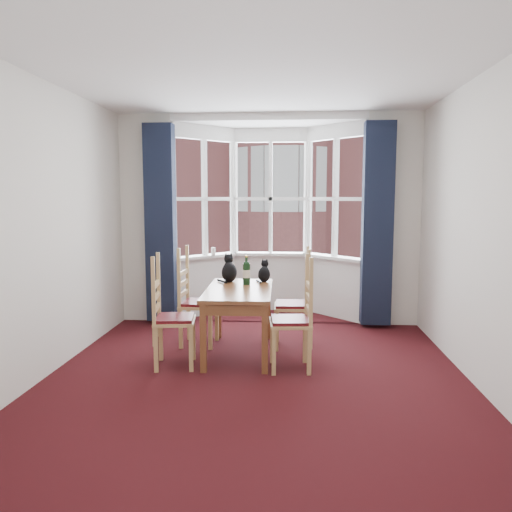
# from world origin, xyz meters

# --- Properties ---
(floor) EXTENTS (4.50, 4.50, 0.00)m
(floor) POSITION_xyz_m (0.00, 0.00, 0.00)
(floor) COLOR black
(floor) RESTS_ON ground
(ceiling) EXTENTS (4.50, 4.50, 0.00)m
(ceiling) POSITION_xyz_m (0.00, 0.00, 2.80)
(ceiling) COLOR white
(ceiling) RESTS_ON floor
(wall_left) EXTENTS (0.00, 4.50, 4.50)m
(wall_left) POSITION_xyz_m (-2.00, 0.00, 1.40)
(wall_left) COLOR silver
(wall_left) RESTS_ON floor
(wall_right) EXTENTS (0.00, 4.50, 4.50)m
(wall_right) POSITION_xyz_m (2.00, 0.00, 1.40)
(wall_right) COLOR silver
(wall_right) RESTS_ON floor
(wall_near) EXTENTS (4.00, 0.00, 4.00)m
(wall_near) POSITION_xyz_m (0.00, -2.25, 1.40)
(wall_near) COLOR silver
(wall_near) RESTS_ON floor
(wall_back_pier_left) EXTENTS (0.70, 0.12, 2.80)m
(wall_back_pier_left) POSITION_xyz_m (-1.65, 2.25, 1.40)
(wall_back_pier_left) COLOR silver
(wall_back_pier_left) RESTS_ON floor
(wall_back_pier_right) EXTENTS (0.70, 0.12, 2.80)m
(wall_back_pier_right) POSITION_xyz_m (1.65, 2.25, 1.40)
(wall_back_pier_right) COLOR silver
(wall_back_pier_right) RESTS_ON floor
(bay_window) EXTENTS (2.76, 0.94, 2.80)m
(bay_window) POSITION_xyz_m (0.00, 2.75, 1.40)
(bay_window) COLOR white
(bay_window) RESTS_ON floor
(curtain_left) EXTENTS (0.38, 0.22, 2.60)m
(curtain_left) POSITION_xyz_m (-1.42, 2.07, 1.35)
(curtain_left) COLOR #161D31
(curtain_left) RESTS_ON floor
(curtain_right) EXTENTS (0.38, 0.22, 2.60)m
(curtain_right) POSITION_xyz_m (1.42, 2.07, 1.35)
(curtain_right) COLOR #161D31
(curtain_right) RESTS_ON floor
(dining_table) EXTENTS (0.73, 1.32, 0.72)m
(dining_table) POSITION_xyz_m (-0.24, 0.82, 0.63)
(dining_table) COLOR brown
(dining_table) RESTS_ON floor
(chair_left_near) EXTENTS (0.45, 0.47, 0.92)m
(chair_left_near) POSITION_xyz_m (-0.93, 0.37, 0.47)
(chair_left_near) COLOR tan
(chair_left_near) RESTS_ON floor
(chair_left_far) EXTENTS (0.42, 0.44, 0.92)m
(chair_left_far) POSITION_xyz_m (-0.83, 1.13, 0.47)
(chair_left_far) COLOR tan
(chair_left_far) RESTS_ON floor
(chair_right_near) EXTENTS (0.44, 0.45, 0.92)m
(chair_right_near) POSITION_xyz_m (0.41, 0.39, 0.47)
(chair_right_near) COLOR tan
(chair_right_near) RESTS_ON floor
(chair_right_far) EXTENTS (0.40, 0.42, 0.92)m
(chair_right_far) POSITION_xyz_m (0.42, 1.12, 0.47)
(chair_right_far) COLOR tan
(chair_right_far) RESTS_ON floor
(cat_left) EXTENTS (0.22, 0.28, 0.34)m
(cat_left) POSITION_xyz_m (-0.40, 1.25, 0.85)
(cat_left) COLOR black
(cat_left) RESTS_ON dining_table
(cat_right) EXTENTS (0.15, 0.21, 0.27)m
(cat_right) POSITION_xyz_m (0.01, 1.27, 0.82)
(cat_right) COLOR black
(cat_right) RESTS_ON dining_table
(wine_bottle) EXTENTS (0.08, 0.08, 0.33)m
(wine_bottle) POSITION_xyz_m (-0.18, 1.08, 0.87)
(wine_bottle) COLOR black
(wine_bottle) RESTS_ON dining_table
(candle_tall) EXTENTS (0.06, 0.06, 0.11)m
(candle_tall) POSITION_xyz_m (-0.80, 2.60, 0.93)
(candle_tall) COLOR white
(candle_tall) RESTS_ON bay_window
(street) EXTENTS (80.00, 80.00, 0.00)m
(street) POSITION_xyz_m (0.00, 32.25, -6.00)
(street) COLOR #333335
(street) RESTS_ON ground
(tenement_building) EXTENTS (18.40, 7.80, 15.20)m
(tenement_building) POSITION_xyz_m (0.00, 14.01, 1.60)
(tenement_building) COLOR #914C4B
(tenement_building) RESTS_ON street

